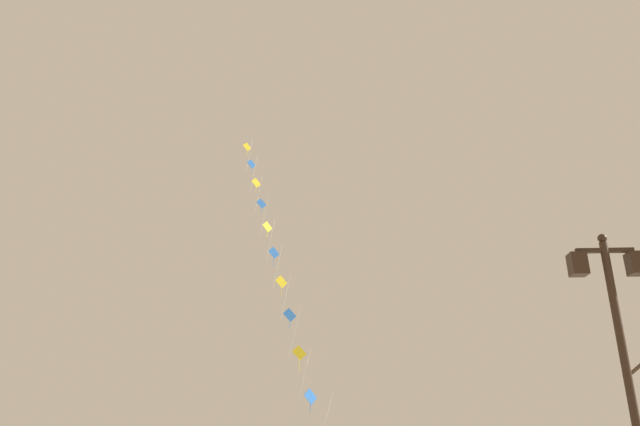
% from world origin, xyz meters
% --- Properties ---
extents(twin_lantern_lamp_post, '(1.29, 0.28, 4.88)m').
position_xyz_m(twin_lantern_lamp_post, '(3.43, 9.50, 3.37)').
color(twin_lantern_lamp_post, black).
rests_on(twin_lantern_lamp_post, ground_plane).
extents(kite_train, '(5.18, 10.50, 16.70)m').
position_xyz_m(kite_train, '(-4.32, 23.06, 8.92)').
color(kite_train, brown).
rests_on(kite_train, ground_plane).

